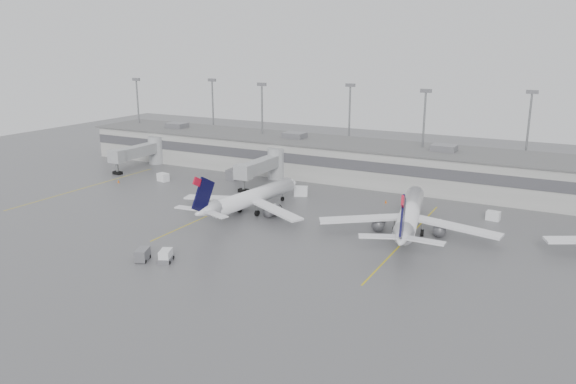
% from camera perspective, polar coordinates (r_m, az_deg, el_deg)
% --- Properties ---
extents(ground, '(260.00, 260.00, 0.00)m').
position_cam_1_polar(ground, '(77.30, -5.95, -8.01)').
color(ground, '#525254').
rests_on(ground, ground).
extents(terminal, '(152.00, 17.00, 9.45)m').
position_cam_1_polar(terminal, '(126.19, 8.76, 2.96)').
color(terminal, '#9E9E99').
rests_on(terminal, ground).
extents(light_masts, '(142.40, 8.00, 20.60)m').
position_cam_1_polar(light_masts, '(130.23, 9.75, 6.80)').
color(light_masts, gray).
rests_on(light_masts, ground).
extents(jet_bridge_left, '(4.00, 17.20, 7.00)m').
position_cam_1_polar(jet_bridge_left, '(144.08, -14.33, 4.04)').
color(jet_bridge_left, gray).
rests_on(jet_bridge_left, ground).
extents(jet_bridge_right, '(4.00, 17.20, 7.00)m').
position_cam_1_polar(jet_bridge_right, '(123.66, -2.16, 2.74)').
color(jet_bridge_right, gray).
rests_on(jet_bridge_right, ground).
extents(stand_markings, '(105.25, 40.00, 0.01)m').
position_cam_1_polar(stand_markings, '(96.82, 1.95, -3.12)').
color(stand_markings, gold).
rests_on(stand_markings, ground).
extents(jet_mid_left, '(26.00, 29.31, 9.50)m').
position_cam_1_polar(jet_mid_left, '(101.30, -3.90, -0.59)').
color(jet_mid_left, white).
rests_on(jet_mid_left, ground).
extents(jet_mid_right, '(28.17, 31.89, 10.42)m').
position_cam_1_polar(jet_mid_right, '(92.32, 12.21, -2.27)').
color(jet_mid_right, white).
rests_on(jet_mid_right, ground).
extents(baggage_tug, '(2.61, 3.16, 1.75)m').
position_cam_1_polar(baggage_tug, '(81.68, -12.31, -6.48)').
color(baggage_tug, white).
rests_on(baggage_tug, ground).
extents(baggage_cart, '(2.47, 3.08, 1.73)m').
position_cam_1_polar(baggage_cart, '(82.78, -14.56, -6.16)').
color(baggage_cart, slate).
rests_on(baggage_cart, ground).
extents(gse_uld_a, '(2.86, 2.25, 1.79)m').
position_cam_1_polar(gse_uld_a, '(128.36, -12.57, 1.48)').
color(gse_uld_a, white).
rests_on(gse_uld_a, ground).
extents(gse_uld_b, '(3.16, 2.66, 1.90)m').
position_cam_1_polar(gse_uld_b, '(113.36, 1.33, 0.09)').
color(gse_uld_b, white).
rests_on(gse_uld_b, ground).
extents(gse_uld_c, '(2.42, 1.76, 1.60)m').
position_cam_1_polar(gse_uld_c, '(104.19, 20.12, -2.28)').
color(gse_uld_c, white).
rests_on(gse_uld_c, ground).
extents(gse_loader, '(2.46, 3.77, 2.29)m').
position_cam_1_polar(gse_loader, '(127.74, -5.53, 1.82)').
color(gse_loader, slate).
rests_on(gse_loader, ground).
extents(cone_a, '(0.43, 0.43, 0.68)m').
position_cam_1_polar(cone_a, '(129.63, -16.85, 1.07)').
color(cone_a, '#DD5B04').
rests_on(cone_a, ground).
extents(cone_b, '(0.50, 0.50, 0.80)m').
position_cam_1_polar(cone_b, '(110.64, -6.19, -0.67)').
color(cone_b, '#DD5B04').
rests_on(cone_b, ground).
extents(cone_c, '(0.41, 0.41, 0.66)m').
position_cam_1_polar(cone_c, '(109.88, 9.91, -0.96)').
color(cone_c, '#DD5B04').
rests_on(cone_c, ground).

